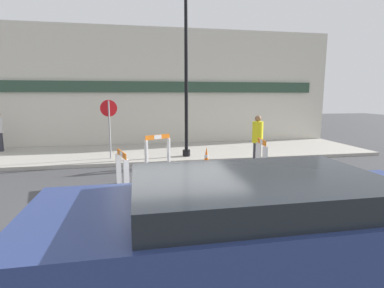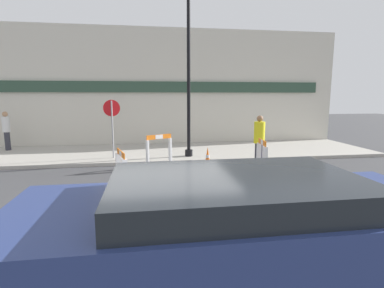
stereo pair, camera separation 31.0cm
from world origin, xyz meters
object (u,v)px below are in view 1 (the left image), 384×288
at_px(person_worker, 257,140).
at_px(parked_car_1, 255,244).
at_px(stop_sign, 109,119).
at_px(streetlamp_post, 186,45).

height_order(person_worker, parked_car_1, person_worker).
xyz_separation_m(stop_sign, person_worker, (4.92, -1.82, -0.61)).
relative_size(streetlamp_post, stop_sign, 3.04).
bearing_deg(streetlamp_post, stop_sign, 177.59).
xyz_separation_m(streetlamp_post, person_worker, (2.12, -1.71, -3.26)).
bearing_deg(parked_car_1, person_worker, 66.89).
bearing_deg(person_worker, streetlamp_post, -67.27).
bearing_deg(person_worker, stop_sign, -48.78).
distance_m(stop_sign, parked_car_1, 8.76).
bearing_deg(parked_car_1, stop_sign, 103.75).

